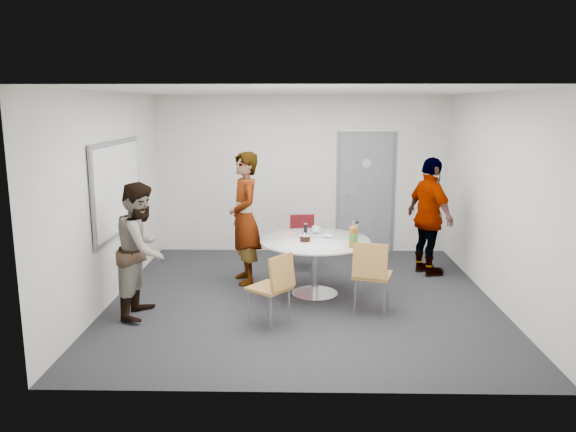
{
  "coord_description": "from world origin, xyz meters",
  "views": [
    {
      "loc": [
        -0.05,
        -7.13,
        2.54
      ],
      "look_at": [
        -0.2,
        0.25,
        1.07
      ],
      "focal_mm": 35.0,
      "sensor_mm": 36.0,
      "label": 1
    }
  ],
  "objects_px": {
    "person_left": "(142,249)",
    "person_right": "(430,217)",
    "table": "(317,247)",
    "person_main": "(245,218)",
    "whiteboard": "(118,188)",
    "chair_near_left": "(275,282)",
    "chair_near_right": "(371,270)",
    "door": "(366,193)",
    "chair_far": "(303,236)"
  },
  "relations": [
    {
      "from": "chair_near_right",
      "to": "person_left",
      "type": "bearing_deg",
      "value": -161.51
    },
    {
      "from": "person_main",
      "to": "person_right",
      "type": "relative_size",
      "value": 1.06
    },
    {
      "from": "person_main",
      "to": "person_left",
      "type": "distance_m",
      "value": 1.72
    },
    {
      "from": "whiteboard",
      "to": "person_left",
      "type": "relative_size",
      "value": 1.16
    },
    {
      "from": "table",
      "to": "whiteboard",
      "type": "bearing_deg",
      "value": 178.72
    },
    {
      "from": "chair_near_right",
      "to": "person_left",
      "type": "xyz_separation_m",
      "value": [
        -2.78,
        -0.06,
        0.26
      ]
    },
    {
      "from": "whiteboard",
      "to": "table",
      "type": "xyz_separation_m",
      "value": [
        2.65,
        -0.06,
        -0.79
      ]
    },
    {
      "from": "whiteboard",
      "to": "chair_near_left",
      "type": "relative_size",
      "value": 2.2
    },
    {
      "from": "chair_near_left",
      "to": "person_left",
      "type": "bearing_deg",
      "value": 115.69
    },
    {
      "from": "chair_near_left",
      "to": "person_left",
      "type": "distance_m",
      "value": 1.68
    },
    {
      "from": "door",
      "to": "person_right",
      "type": "height_order",
      "value": "door"
    },
    {
      "from": "chair_far",
      "to": "person_main",
      "type": "bearing_deg",
      "value": 34.92
    },
    {
      "from": "table",
      "to": "person_main",
      "type": "relative_size",
      "value": 0.78
    },
    {
      "from": "whiteboard",
      "to": "door",
      "type": "bearing_deg",
      "value": 32.66
    },
    {
      "from": "whiteboard",
      "to": "person_left",
      "type": "distance_m",
      "value": 1.14
    },
    {
      "from": "door",
      "to": "chair_far",
      "type": "distance_m",
      "value": 1.59
    },
    {
      "from": "whiteboard",
      "to": "person_right",
      "type": "xyz_separation_m",
      "value": [
        4.36,
        0.92,
        -0.56
      ]
    },
    {
      "from": "chair_near_right",
      "to": "person_main",
      "type": "height_order",
      "value": "person_main"
    },
    {
      "from": "table",
      "to": "person_main",
      "type": "distance_m",
      "value": 1.19
    },
    {
      "from": "chair_near_left",
      "to": "person_right",
      "type": "bearing_deg",
      "value": -9.29
    },
    {
      "from": "chair_far",
      "to": "table",
      "type": "bearing_deg",
      "value": 91.09
    },
    {
      "from": "chair_far",
      "to": "person_main",
      "type": "distance_m",
      "value": 1.2
    },
    {
      "from": "chair_far",
      "to": "person_right",
      "type": "bearing_deg",
      "value": 163.6
    },
    {
      "from": "table",
      "to": "chair_near_left",
      "type": "height_order",
      "value": "table"
    },
    {
      "from": "person_left",
      "to": "person_right",
      "type": "distance_m",
      "value": 4.22
    },
    {
      "from": "person_left",
      "to": "table",
      "type": "bearing_deg",
      "value": -66.62
    },
    {
      "from": "whiteboard",
      "to": "person_main",
      "type": "distance_m",
      "value": 1.78
    },
    {
      "from": "table",
      "to": "person_main",
      "type": "bearing_deg",
      "value": 151.72
    },
    {
      "from": "chair_near_left",
      "to": "chair_far",
      "type": "height_order",
      "value": "chair_near_left"
    },
    {
      "from": "chair_far",
      "to": "whiteboard",
      "type": "bearing_deg",
      "value": 19.7
    },
    {
      "from": "door",
      "to": "chair_near_left",
      "type": "relative_size",
      "value": 2.45
    },
    {
      "from": "chair_near_right",
      "to": "person_right",
      "type": "distance_m",
      "value": 2.01
    },
    {
      "from": "whiteboard",
      "to": "person_left",
      "type": "xyz_separation_m",
      "value": [
        0.51,
        -0.81,
        -0.63
      ]
    },
    {
      "from": "person_left",
      "to": "whiteboard",
      "type": "bearing_deg",
      "value": 36.46
    },
    {
      "from": "chair_near_left",
      "to": "chair_far",
      "type": "distance_m",
      "value": 2.42
    },
    {
      "from": "table",
      "to": "person_main",
      "type": "xyz_separation_m",
      "value": [
        -1.02,
        0.55,
        0.28
      ]
    },
    {
      "from": "door",
      "to": "chair_near_right",
      "type": "bearing_deg",
      "value": -95.03
    },
    {
      "from": "chair_far",
      "to": "chair_near_right",
      "type": "bearing_deg",
      "value": 105.57
    },
    {
      "from": "person_left",
      "to": "person_right",
      "type": "height_order",
      "value": "person_right"
    },
    {
      "from": "whiteboard",
      "to": "chair_near_right",
      "type": "xyz_separation_m",
      "value": [
        3.29,
        -0.75,
        -0.89
      ]
    },
    {
      "from": "door",
      "to": "whiteboard",
      "type": "bearing_deg",
      "value": -147.34
    },
    {
      "from": "table",
      "to": "person_right",
      "type": "relative_size",
      "value": 0.82
    },
    {
      "from": "person_left",
      "to": "door",
      "type": "bearing_deg",
      "value": -40.5
    },
    {
      "from": "table",
      "to": "chair_near_right",
      "type": "height_order",
      "value": "table"
    },
    {
      "from": "chair_near_left",
      "to": "person_main",
      "type": "xyz_separation_m",
      "value": [
        -0.5,
        1.64,
        0.42
      ]
    },
    {
      "from": "table",
      "to": "chair_near_right",
      "type": "relative_size",
      "value": 1.6
    },
    {
      "from": "chair_near_right",
      "to": "chair_far",
      "type": "xyz_separation_m",
      "value": [
        -0.82,
        1.99,
        -0.05
      ]
    },
    {
      "from": "table",
      "to": "chair_near_left",
      "type": "relative_size",
      "value": 1.7
    },
    {
      "from": "door",
      "to": "person_left",
      "type": "bearing_deg",
      "value": -134.63
    },
    {
      "from": "chair_near_left",
      "to": "door",
      "type": "bearing_deg",
      "value": 15.18
    }
  ]
}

